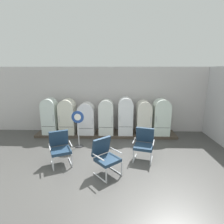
{
  "coord_description": "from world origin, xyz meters",
  "views": [
    {
      "loc": [
        0.51,
        -4.66,
        2.91
      ],
      "look_at": [
        0.29,
        2.75,
        1.15
      ],
      "focal_mm": 28.61,
      "sensor_mm": 36.0,
      "label": 1
    }
  ],
  "objects_px": {
    "armchair_left": "(60,146)",
    "refrigerator_4": "(125,115)",
    "refrigerator_3": "(106,116)",
    "sign_stand": "(78,129)",
    "refrigerator_2": "(86,118)",
    "armchair_right": "(144,143)",
    "refrigerator_0": "(50,115)",
    "refrigerator_1": "(67,115)",
    "armchair_center": "(105,155)",
    "refrigerator_5": "(144,117)",
    "refrigerator_6": "(161,116)"
  },
  "relations": [
    {
      "from": "armchair_left",
      "to": "refrigerator_4",
      "type": "bearing_deg",
      "value": 48.69
    },
    {
      "from": "refrigerator_3",
      "to": "sign_stand",
      "type": "xyz_separation_m",
      "value": [
        -0.99,
        -1.16,
        -0.24
      ]
    },
    {
      "from": "sign_stand",
      "to": "refrigerator_4",
      "type": "bearing_deg",
      "value": 32.86
    },
    {
      "from": "refrigerator_2",
      "to": "armchair_right",
      "type": "distance_m",
      "value": 3.05
    },
    {
      "from": "refrigerator_2",
      "to": "refrigerator_0",
      "type": "bearing_deg",
      "value": -179.5
    },
    {
      "from": "refrigerator_0",
      "to": "refrigerator_1",
      "type": "distance_m",
      "value": 0.77
    },
    {
      "from": "refrigerator_0",
      "to": "armchair_center",
      "type": "relative_size",
      "value": 1.52
    },
    {
      "from": "armchair_left",
      "to": "refrigerator_2",
      "type": "bearing_deg",
      "value": 79.89
    },
    {
      "from": "armchair_center",
      "to": "sign_stand",
      "type": "relative_size",
      "value": 0.73
    },
    {
      "from": "refrigerator_2",
      "to": "refrigerator_1",
      "type": "bearing_deg",
      "value": 178.96
    },
    {
      "from": "refrigerator_5",
      "to": "refrigerator_3",
      "type": "bearing_deg",
      "value": -178.6
    },
    {
      "from": "refrigerator_1",
      "to": "refrigerator_2",
      "type": "distance_m",
      "value": 0.85
    },
    {
      "from": "refrigerator_0",
      "to": "refrigerator_4",
      "type": "height_order",
      "value": "refrigerator_4"
    },
    {
      "from": "armchair_right",
      "to": "refrigerator_3",
      "type": "bearing_deg",
      "value": 123.95
    },
    {
      "from": "refrigerator_4",
      "to": "armchair_left",
      "type": "height_order",
      "value": "refrigerator_4"
    },
    {
      "from": "armchair_left",
      "to": "sign_stand",
      "type": "distance_m",
      "value": 1.3
    },
    {
      "from": "refrigerator_1",
      "to": "refrigerator_5",
      "type": "bearing_deg",
      "value": 0.44
    },
    {
      "from": "refrigerator_1",
      "to": "refrigerator_0",
      "type": "bearing_deg",
      "value": -177.81
    },
    {
      "from": "refrigerator_5",
      "to": "sign_stand",
      "type": "xyz_separation_m",
      "value": [
        -2.64,
        -1.2,
        -0.21
      ]
    },
    {
      "from": "refrigerator_3",
      "to": "sign_stand",
      "type": "height_order",
      "value": "refrigerator_3"
    },
    {
      "from": "armchair_right",
      "to": "armchair_center",
      "type": "bearing_deg",
      "value": -143.03
    },
    {
      "from": "refrigerator_4",
      "to": "armchair_center",
      "type": "height_order",
      "value": "refrigerator_4"
    },
    {
      "from": "armchair_left",
      "to": "armchair_center",
      "type": "xyz_separation_m",
      "value": [
        1.46,
        -0.54,
        0.0
      ]
    },
    {
      "from": "refrigerator_5",
      "to": "armchair_left",
      "type": "relative_size",
      "value": 1.43
    },
    {
      "from": "refrigerator_2",
      "to": "sign_stand",
      "type": "bearing_deg",
      "value": -95.84
    },
    {
      "from": "refrigerator_2",
      "to": "refrigerator_6",
      "type": "relative_size",
      "value": 0.89
    },
    {
      "from": "refrigerator_2",
      "to": "armchair_center",
      "type": "relative_size",
      "value": 1.35
    },
    {
      "from": "refrigerator_1",
      "to": "sign_stand",
      "type": "distance_m",
      "value": 1.4
    },
    {
      "from": "armchair_center",
      "to": "sign_stand",
      "type": "distance_m",
      "value": 2.14
    },
    {
      "from": "refrigerator_2",
      "to": "armchair_center",
      "type": "distance_m",
      "value": 3.14
    },
    {
      "from": "refrigerator_4",
      "to": "armchair_right",
      "type": "bearing_deg",
      "value": -75.64
    },
    {
      "from": "refrigerator_6",
      "to": "armchair_left",
      "type": "bearing_deg",
      "value": -146.76
    },
    {
      "from": "refrigerator_3",
      "to": "armchair_center",
      "type": "height_order",
      "value": "refrigerator_3"
    },
    {
      "from": "refrigerator_5",
      "to": "refrigerator_6",
      "type": "distance_m",
      "value": 0.76
    },
    {
      "from": "refrigerator_1",
      "to": "refrigerator_6",
      "type": "height_order",
      "value": "refrigerator_6"
    },
    {
      "from": "refrigerator_2",
      "to": "refrigerator_5",
      "type": "height_order",
      "value": "refrigerator_5"
    },
    {
      "from": "refrigerator_0",
      "to": "armchair_center",
      "type": "xyz_separation_m",
      "value": [
        2.64,
        -2.94,
        -0.39
      ]
    },
    {
      "from": "armchair_left",
      "to": "armchair_right",
      "type": "distance_m",
      "value": 2.71
    },
    {
      "from": "refrigerator_5",
      "to": "sign_stand",
      "type": "bearing_deg",
      "value": -155.56
    },
    {
      "from": "refrigerator_2",
      "to": "armchair_left",
      "type": "xyz_separation_m",
      "value": [
        -0.43,
        -2.42,
        -0.28
      ]
    },
    {
      "from": "refrigerator_2",
      "to": "armchair_right",
      "type": "xyz_separation_m",
      "value": [
        2.25,
        -2.04,
        -0.28
      ]
    },
    {
      "from": "refrigerator_1",
      "to": "armchair_center",
      "type": "height_order",
      "value": "refrigerator_1"
    },
    {
      "from": "armchair_right",
      "to": "sign_stand",
      "type": "height_order",
      "value": "sign_stand"
    },
    {
      "from": "refrigerator_5",
      "to": "armchair_left",
      "type": "distance_m",
      "value": 3.85
    },
    {
      "from": "refrigerator_1",
      "to": "refrigerator_2",
      "type": "xyz_separation_m",
      "value": [
        0.84,
        -0.02,
        -0.09
      ]
    },
    {
      "from": "refrigerator_0",
      "to": "refrigerator_1",
      "type": "relative_size",
      "value": 1.02
    },
    {
      "from": "refrigerator_0",
      "to": "refrigerator_2",
      "type": "bearing_deg",
      "value": 0.5
    },
    {
      "from": "refrigerator_6",
      "to": "armchair_center",
      "type": "relative_size",
      "value": 1.52
    },
    {
      "from": "refrigerator_6",
      "to": "sign_stand",
      "type": "bearing_deg",
      "value": -160.98
    },
    {
      "from": "refrigerator_2",
      "to": "sign_stand",
      "type": "distance_m",
      "value": 1.17
    }
  ]
}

